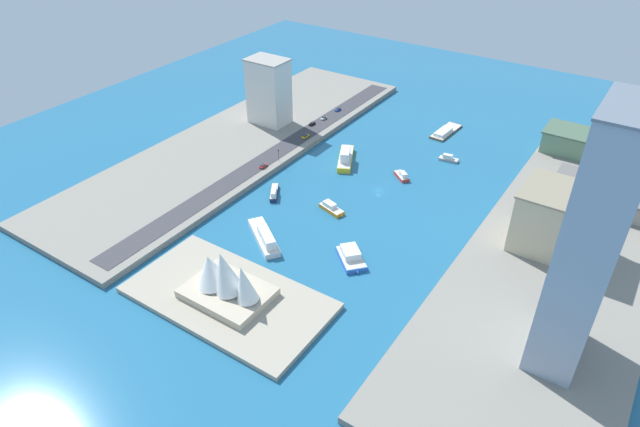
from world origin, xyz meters
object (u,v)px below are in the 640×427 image
object	(u,v)px
catamaran_blue	(351,256)
barge_flat_brown	(445,132)
hotel_broad_white	(269,91)
terminal_long_green	(589,145)
opera_landmark	(224,279)
tugboat_red	(402,176)
suv_black	(312,124)
traffic_light_waterfront	(279,153)
ferry_yellow_fast	(346,157)
pickup_red	(263,166)
van_white	(324,118)
ferry_white_commuter	(265,237)
office_block_beige	(554,219)
water_taxi_orange	(331,208)
tower_tall_glass	(590,247)
yacht_sleek_gray	(449,159)
hatchback_blue	(338,109)
carpark_squat_concrete	(607,196)
patrol_launch_navy	(274,192)
taxi_yellow_cab	(305,136)

from	to	relation	value
catamaran_blue	barge_flat_brown	bearing A→B (deg)	-83.46
barge_flat_brown	hotel_broad_white	xyz separation A→B (m)	(89.86, 48.00, 20.49)
terminal_long_green	opera_landmark	distance (m)	204.84
tugboat_red	suv_black	xyz separation A→B (m)	(68.99, -21.37, 2.38)
suv_black	traffic_light_waterfront	xyz separation A→B (m)	(-10.27, 45.52, 3.44)
ferry_yellow_fast	pickup_red	xyz separation A→B (m)	(28.89, 32.67, 0.97)
van_white	opera_landmark	world-z (taller)	opera_landmark
ferry_white_commuter	office_block_beige	distance (m)	117.18
ferry_yellow_fast	water_taxi_orange	distance (m)	47.21
terminal_long_green	tower_tall_glass	world-z (taller)	tower_tall_glass
tugboat_red	terminal_long_green	size ratio (longest dim) A/B	0.23
yacht_sleek_gray	hotel_broad_white	world-z (taller)	hotel_broad_white
yacht_sleek_gray	hotel_broad_white	bearing A→B (deg)	9.98
van_white	traffic_light_waterfront	size ratio (longest dim) A/B	0.68
tower_tall_glass	van_white	bearing A→B (deg)	-33.93
catamaran_blue	hatchback_blue	xyz separation A→B (m)	(80.04, -117.38, 1.79)
tugboat_red	barge_flat_brown	world-z (taller)	tugboat_red
carpark_squat_concrete	van_white	bearing A→B (deg)	-2.13
patrol_launch_navy	suv_black	size ratio (longest dim) A/B	3.11
ferry_white_commuter	taxi_yellow_cab	size ratio (longest dim) A/B	5.36
barge_flat_brown	ferry_white_commuter	size ratio (longest dim) A/B	1.00
ferry_white_commuter	hotel_broad_white	xyz separation A→B (m)	(68.08, -91.31, 19.23)
carpark_squat_concrete	hotel_broad_white	bearing A→B (deg)	4.47
barge_flat_brown	opera_landmark	bearing A→B (deg)	86.20
tower_tall_glass	pickup_red	world-z (taller)	tower_tall_glass
office_block_beige	van_white	xyz separation A→B (m)	(143.86, -52.15, -12.12)
opera_landmark	barge_flat_brown	bearing A→B (deg)	-93.80
barge_flat_brown	hotel_broad_white	world-z (taller)	hotel_broad_white
office_block_beige	traffic_light_waterfront	xyz separation A→B (m)	(134.91, 3.56, -8.68)
pickup_red	taxi_yellow_cab	size ratio (longest dim) A/B	1.00
hotel_broad_white	catamaran_blue	bearing A→B (deg)	141.98
catamaran_blue	yacht_sleek_gray	size ratio (longest dim) A/B	1.59
tower_tall_glass	pickup_red	bearing A→B (deg)	-15.56
hotel_broad_white	pickup_red	distance (m)	57.84
suv_black	tower_tall_glass	bearing A→B (deg)	148.84
ferry_yellow_fast	barge_flat_brown	size ratio (longest dim) A/B	1.04
yacht_sleek_gray	patrol_launch_navy	size ratio (longest dim) A/B	0.76
terminal_long_green	traffic_light_waterfront	xyz separation A→B (m)	(130.86, 94.69, -1.55)
water_taxi_orange	barge_flat_brown	distance (m)	104.63
office_block_beige	tugboat_red	bearing A→B (deg)	-15.12
yacht_sleek_gray	traffic_light_waterfront	size ratio (longest dim) A/B	1.73
ferry_white_commuter	ferry_yellow_fast	bearing A→B (deg)	-84.03
tower_tall_glass	traffic_light_waterfront	bearing A→B (deg)	-19.13
ferry_yellow_fast	pickup_red	distance (m)	43.62
carpark_squat_concrete	hatchback_blue	distance (m)	158.37
office_block_beige	pickup_red	world-z (taller)	office_block_beige
terminal_long_green	hotel_broad_white	distance (m)	175.00
ferry_white_commuter	hatchback_blue	world-z (taller)	ferry_white_commuter
patrol_launch_navy	hotel_broad_white	world-z (taller)	hotel_broad_white
tugboat_red	traffic_light_waterfront	xyz separation A→B (m)	(58.72, 24.15, 5.82)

